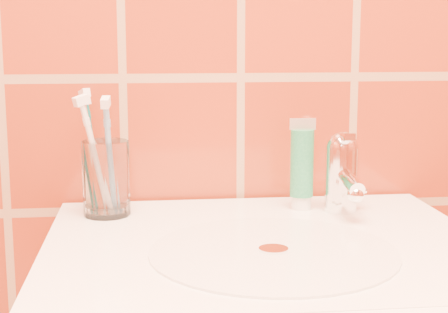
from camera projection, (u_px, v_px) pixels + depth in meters
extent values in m
cube|color=white|center=(266.00, 300.00, 0.88)|extent=(0.56, 0.46, 0.16)
cylinder|color=silver|center=(273.00, 251.00, 0.82)|extent=(0.30, 0.30, 0.00)
cylinder|color=white|center=(273.00, 250.00, 0.82)|extent=(0.04, 0.04, 0.00)
cylinder|color=white|center=(106.00, 178.00, 0.98)|extent=(0.08, 0.08, 0.11)
cylinder|color=white|center=(301.00, 202.00, 1.03)|extent=(0.03, 0.03, 0.02)
cylinder|color=#1C784A|center=(302.00, 163.00, 1.02)|extent=(0.03, 0.03, 0.10)
cube|color=beige|center=(303.00, 124.00, 1.01)|extent=(0.04, 0.00, 0.02)
cylinder|color=white|center=(341.00, 180.00, 1.01)|extent=(0.05, 0.05, 0.09)
sphere|color=white|center=(342.00, 148.00, 1.00)|extent=(0.05, 0.05, 0.05)
cylinder|color=white|center=(349.00, 180.00, 0.97)|extent=(0.02, 0.09, 0.03)
cube|color=white|center=(345.00, 137.00, 0.99)|extent=(0.02, 0.06, 0.01)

